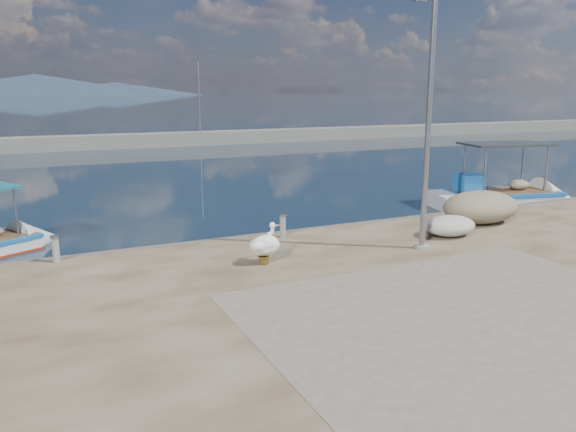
{
  "coord_description": "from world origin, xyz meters",
  "views": [
    {
      "loc": [
        -6.89,
        -10.86,
        4.93
      ],
      "look_at": [
        0.0,
        3.8,
        1.3
      ],
      "focal_mm": 35.0,
      "sensor_mm": 36.0,
      "label": 1
    }
  ],
  "objects_px": {
    "pelican": "(266,245)",
    "lamp_post": "(427,133)",
    "boat_right": "(500,200)",
    "bollard_near": "(283,225)"
  },
  "relations": [
    {
      "from": "pelican",
      "to": "bollard_near",
      "type": "relative_size",
      "value": 1.49
    },
    {
      "from": "pelican",
      "to": "lamp_post",
      "type": "distance_m",
      "value": 5.44
    },
    {
      "from": "boat_right",
      "to": "bollard_near",
      "type": "bearing_deg",
      "value": -154.56
    },
    {
      "from": "boat_right",
      "to": "lamp_post",
      "type": "distance_m",
      "value": 10.84
    },
    {
      "from": "boat_right",
      "to": "lamp_post",
      "type": "height_order",
      "value": "lamp_post"
    },
    {
      "from": "boat_right",
      "to": "bollard_near",
      "type": "relative_size",
      "value": 9.45
    },
    {
      "from": "boat_right",
      "to": "pelican",
      "type": "xyz_separation_m",
      "value": [
        -13.28,
        -4.9,
        0.75
      ]
    },
    {
      "from": "boat_right",
      "to": "bollard_near",
      "type": "xyz_separation_m",
      "value": [
        -11.76,
        -2.68,
        0.65
      ]
    },
    {
      "from": "pelican",
      "to": "lamp_post",
      "type": "height_order",
      "value": "lamp_post"
    },
    {
      "from": "lamp_post",
      "to": "bollard_near",
      "type": "relative_size",
      "value": 9.54
    }
  ]
}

